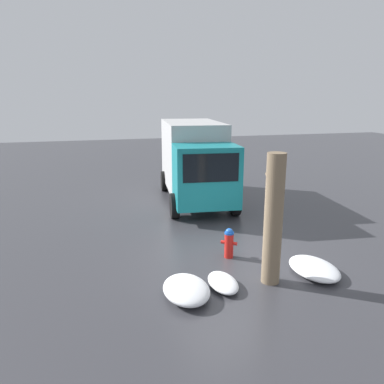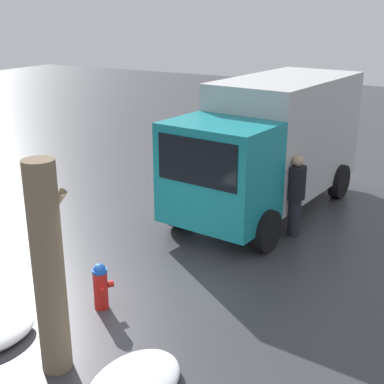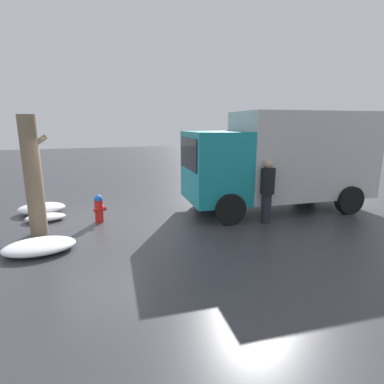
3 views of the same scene
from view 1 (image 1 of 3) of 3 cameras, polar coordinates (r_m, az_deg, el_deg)
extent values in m
plane|color=#38383D|center=(10.31, 5.60, -9.85)|extent=(60.00, 60.00, 0.00)
cylinder|color=red|center=(10.18, 5.64, -8.14)|extent=(0.24, 0.24, 0.67)
cylinder|color=blue|center=(10.05, 5.70, -6.24)|extent=(0.25, 0.25, 0.05)
sphere|color=blue|center=(10.04, 5.70, -6.09)|extent=(0.21, 0.21, 0.21)
cylinder|color=red|center=(10.31, 5.91, -7.38)|extent=(0.15, 0.15, 0.11)
cylinder|color=red|center=(10.19, 4.72, -7.60)|extent=(0.13, 0.13, 0.09)
cylinder|color=red|center=(10.11, 6.60, -7.84)|extent=(0.13, 0.13, 0.09)
cylinder|color=#7F6B51|center=(8.63, 12.29, -4.18)|extent=(0.42, 0.42, 3.05)
cylinder|color=#7F6B51|center=(8.56, 12.01, 1.63)|extent=(0.48, 0.12, 0.39)
cube|color=teal|center=(13.15, 2.14, 2.51)|extent=(1.90, 2.38, 2.15)
cube|color=black|center=(12.25, 2.93, 3.67)|extent=(0.22, 1.86, 0.94)
cube|color=#BCBCBC|center=(16.06, 0.00, 5.77)|extent=(4.66, 2.67, 2.75)
cylinder|color=black|center=(13.74, 6.57, -1.67)|extent=(0.92, 0.37, 0.90)
cylinder|color=black|center=(13.32, -2.67, -2.10)|extent=(0.92, 0.37, 0.90)
cylinder|color=black|center=(17.59, 3.00, 1.95)|extent=(0.92, 0.37, 0.90)
cylinder|color=black|center=(17.27, -4.23, 1.69)|extent=(0.92, 0.37, 0.90)
cylinder|color=#23232D|center=(14.78, 5.94, -0.56)|extent=(0.27, 0.27, 0.87)
cylinder|color=black|center=(14.60, 6.02, 2.48)|extent=(0.40, 0.40, 0.73)
sphere|color=tan|center=(14.51, 6.07, 4.35)|extent=(0.24, 0.24, 0.24)
ellipsoid|color=white|center=(8.37, -0.87, -14.62)|extent=(1.42, 0.99, 0.32)
ellipsoid|color=white|center=(8.79, 4.73, -13.58)|extent=(1.11, 0.63, 0.21)
ellipsoid|color=white|center=(9.84, 18.10, -10.98)|extent=(1.54, 1.07, 0.25)
camera|label=2|loc=(9.07, 59.41, 11.36)|focal=50.00mm
camera|label=3|loc=(14.84, 40.62, 5.47)|focal=28.00mm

